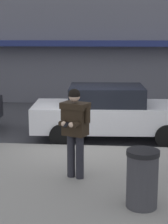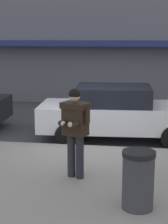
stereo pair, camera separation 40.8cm
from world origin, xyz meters
The scene contains 6 objects.
ground_plane centered at (0.00, 0.00, 0.00)m, with size 80.00×80.00×0.00m, color #3D3D42.
sidewalk centered at (1.00, -2.85, 0.07)m, with size 32.00×5.30×0.14m, color gray.
curb_paint_line centered at (1.00, 0.05, 0.00)m, with size 28.00×0.12×0.01m, color silver.
parked_sedan_mid centered at (0.62, 0.97, 0.79)m, with size 4.60×2.13×1.54m.
man_texting_on_phone centered at (-0.03, -2.45, 1.25)m, with size 0.61×0.65×1.81m.
trash_bin centered at (1.22, -3.63, 0.63)m, with size 0.55×0.55×0.98m.
Camera 2 is at (1.19, -9.46, 2.96)m, focal length 60.00 mm.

